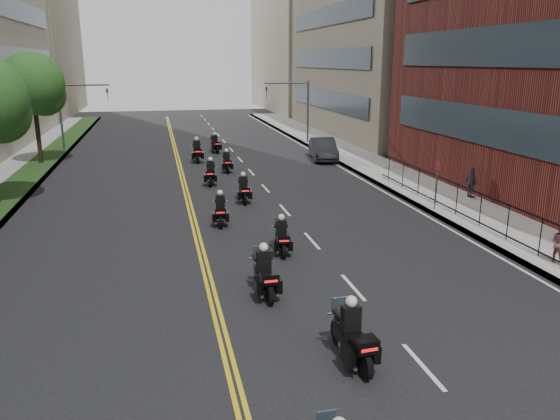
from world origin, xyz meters
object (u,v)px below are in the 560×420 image
Objects in this scene: motorcycle_3 at (282,238)px; motorcycle_2 at (265,275)px; motorcycle_4 at (220,211)px; pedestrian_b at (560,243)px; motorcycle_1 at (352,337)px; motorcycle_7 at (227,163)px; parked_sedan at (323,149)px; motorcycle_9 at (215,145)px; motorcycle_6 at (211,174)px; pedestrian_c at (471,183)px; motorcycle_8 at (197,152)px; motorcycle_5 at (244,190)px.

motorcycle_2 is at bearing -103.81° from motorcycle_3.
motorcycle_4 is 1.45× the size of pedestrian_b.
motorcycle_1 reaches higher than motorcycle_7.
parked_sedan is 23.47m from pedestrian_b.
motorcycle_9 is (1.96, 20.52, 0.03)m from motorcycle_4.
motorcycle_7 is at bearing 86.09° from motorcycle_1.
motorcycle_6 is 15.06m from pedestrian_c.
motorcycle_8 reaches higher than motorcycle_7.
motorcycle_4 is (-1.78, 12.70, -0.06)m from motorcycle_1.
parked_sedan is (9.19, 23.55, 0.14)m from motorcycle_2.
motorcycle_3 is 0.83× the size of motorcycle_8.
parked_sedan is at bearing -5.96° from motorcycle_8.
motorcycle_9 is at bearing 30.95° from pedestrian_c.
motorcycle_3 is 0.92× the size of motorcycle_6.
motorcycle_7 is (0.08, 24.90, -0.06)m from motorcycle_1.
motorcycle_9 reaches higher than motorcycle_4.
motorcycle_7 is at bearing 92.22° from motorcycle_5.
motorcycle_5 is at bearing 78.26° from pedestrian_c.
motorcycle_2 is 1.08× the size of motorcycle_4.
motorcycle_6 reaches higher than motorcycle_9.
motorcycle_5 is 0.97× the size of motorcycle_6.
motorcycle_5 is 1.33× the size of pedestrian_c.
motorcycle_2 reaches higher than motorcycle_7.
motorcycle_3 is 4.80m from motorcycle_4.
motorcycle_6 is (-1.29, 4.68, 0.02)m from motorcycle_5.
parked_sedan is (9.24, 6.80, 0.16)m from motorcycle_6.
parked_sedan reaches higher than motorcycle_4.
motorcycle_7 is at bearing -148.69° from parked_sedan.
motorcycle_2 is 0.47× the size of parked_sedan.
motorcycle_5 is at bearing 22.25° from pedestrian_b.
motorcycle_1 is 0.48× the size of parked_sedan.
motorcycle_8 reaches higher than motorcycle_5.
pedestrian_b is (11.04, -16.60, 0.23)m from motorcycle_6.
pedestrian_c is at bearing -19.81° from motorcycle_6.
motorcycle_3 is at bearing -60.86° from motorcycle_4.
motorcycle_4 is 0.85× the size of motorcycle_8.
pedestrian_c is at bearing -30.50° from pedestrian_b.
motorcycle_2 is at bearing -80.79° from motorcycle_4.
motorcycle_6 is (-1.48, 12.95, 0.05)m from motorcycle_3.
motorcycle_9 is 22.33m from pedestrian_c.
motorcycle_9 is 30.11m from pedestrian_b.
motorcycle_8 is 0.51× the size of parked_sedan.
motorcycle_7 is 1.31× the size of pedestrian_c.
motorcycle_9 reaches higher than motorcycle_5.
motorcycle_2 is 1.12× the size of motorcycle_3.
pedestrian_b reaches higher than motorcycle_4.
motorcycle_3 is at bearing 115.80° from pedestrian_c.
pedestrian_c is (2.30, 9.61, 0.08)m from pedestrian_b.
motorcycle_6 is 1.01× the size of motorcycle_9.
motorcycle_3 is at bearing -97.12° from motorcycle_9.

